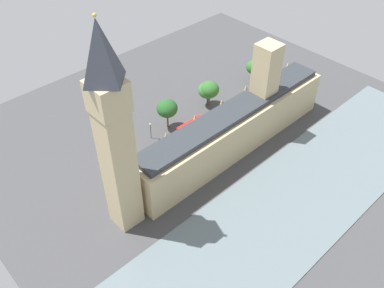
{
  "coord_description": "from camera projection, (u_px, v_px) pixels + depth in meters",
  "views": [
    {
      "loc": [
        -65.41,
        76.54,
        88.21
      ],
      "look_at": [
        1.0,
        14.48,
        8.34
      ],
      "focal_mm": 38.65,
      "sensor_mm": 36.0,
      "label": 1
    }
  ],
  "objects": [
    {
      "name": "river_thames",
      "position": [
        302.0,
        194.0,
        117.23
      ],
      "size": [
        31.23,
        129.3,
        0.25
      ],
      "primitive_type": "cube",
      "color": "slate",
      "rests_on": "ground"
    },
    {
      "name": "car_yellow_cab_corner",
      "position": [
        234.0,
        109.0,
        146.33
      ],
      "size": [
        1.93,
        4.17,
        1.74
      ],
      "rotation": [
        0.0,
        0.0,
        3.14
      ],
      "color": "gold",
      "rests_on": "ground"
    },
    {
      "name": "car_black_leading",
      "position": [
        262.0,
        93.0,
        153.87
      ],
      "size": [
        2.2,
        4.36,
        1.74
      ],
      "rotation": [
        0.0,
        0.0,
        0.07
      ],
      "color": "black",
      "rests_on": "ground"
    },
    {
      "name": "parliament_building",
      "position": [
        236.0,
        126.0,
        127.42
      ],
      "size": [
        11.6,
        73.66,
        31.73
      ],
      "color": "tan",
      "rests_on": "ground"
    },
    {
      "name": "car_silver_near_tower",
      "position": [
        217.0,
        113.0,
        144.76
      ],
      "size": [
        1.9,
        4.43,
        1.74
      ],
      "rotation": [
        0.0,
        0.0,
        3.15
      ],
      "color": "#B7B7BC",
      "rests_on": "ground"
    },
    {
      "name": "plane_tree_by_river_gate",
      "position": [
        254.0,
        67.0,
        157.55
      ],
      "size": [
        6.34,
        6.34,
        9.01
      ],
      "color": "brown",
      "rests_on": "ground"
    },
    {
      "name": "pedestrian_under_trees",
      "position": [
        176.0,
        155.0,
        128.78
      ],
      "size": [
        0.48,
        0.58,
        1.52
      ],
      "rotation": [
        0.0,
        0.0,
        0.15
      ],
      "color": "navy",
      "rests_on": "ground"
    },
    {
      "name": "ground_plane",
      "position": [
        227.0,
        145.0,
        133.38
      ],
      "size": [
        143.66,
        143.66,
        0.0
      ],
      "primitive_type": "plane",
      "color": "#424244"
    },
    {
      "name": "double_decker_bus_far_end",
      "position": [
        191.0,
        128.0,
        135.81
      ],
      "size": [
        2.74,
        10.53,
        4.75
      ],
      "rotation": [
        0.0,
        0.0,
        3.15
      ],
      "color": "red",
      "rests_on": "ground"
    },
    {
      "name": "car_blue_trailing",
      "position": [
        161.0,
        145.0,
        131.9
      ],
      "size": [
        2.07,
        4.46,
        1.74
      ],
      "rotation": [
        0.0,
        0.0,
        3.18
      ],
      "color": "navy",
      "rests_on": "ground"
    },
    {
      "name": "clock_tower",
      "position": [
        114.0,
        133.0,
        91.22
      ],
      "size": [
        7.58,
        7.58,
        57.52
      ],
      "color": "tan",
      "rests_on": "ground"
    },
    {
      "name": "plane_tree_opposite_hall",
      "position": [
        167.0,
        108.0,
        134.98
      ],
      "size": [
        6.96,
        6.96,
        10.87
      ],
      "color": "brown",
      "rests_on": "ground"
    },
    {
      "name": "plane_tree_midblock",
      "position": [
        209.0,
        89.0,
        145.02
      ],
      "size": [
        6.87,
        6.87,
        9.84
      ],
      "color": "brown",
      "rests_on": "ground"
    },
    {
      "name": "street_lamp_slot_10",
      "position": [
        150.0,
        128.0,
        133.12
      ],
      "size": [
        0.56,
        0.56,
        6.08
      ],
      "color": "black",
      "rests_on": "ground"
    },
    {
      "name": "plane_tree_kerbside",
      "position": [
        208.0,
        90.0,
        145.72
      ],
      "size": [
        6.84,
        6.84,
        9.21
      ],
      "color": "brown",
      "rests_on": "ground"
    }
  ]
}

